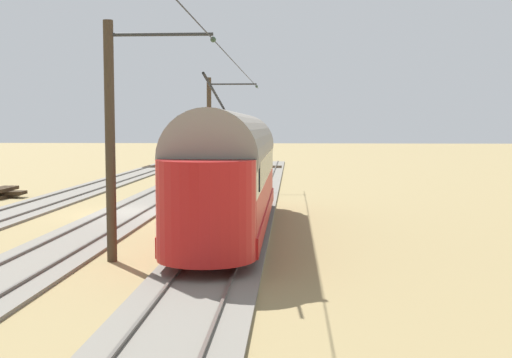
# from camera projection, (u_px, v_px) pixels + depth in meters

# --- Properties ---
(ground_plane) EXTENTS (220.00, 220.00, 0.00)m
(ground_plane) POSITION_uv_depth(u_px,v_px,m) (128.00, 214.00, 28.37)
(ground_plane) COLOR #937F51
(track_streetcar_siding) EXTENTS (2.80, 80.00, 0.18)m
(track_streetcar_siding) POSITION_uv_depth(u_px,v_px,m) (242.00, 213.00, 28.41)
(track_streetcar_siding) COLOR slate
(track_streetcar_siding) RESTS_ON ground
(track_adjacent_siding) EXTENTS (2.80, 80.00, 0.18)m
(track_adjacent_siding) POSITION_uv_depth(u_px,v_px,m) (130.00, 212.00, 28.68)
(track_adjacent_siding) COLOR slate
(track_adjacent_siding) RESTS_ON ground
(track_third_siding) EXTENTS (2.80, 80.00, 0.18)m
(track_third_siding) POSITION_uv_depth(u_px,v_px,m) (20.00, 211.00, 28.95)
(track_third_siding) COLOR slate
(track_third_siding) RESTS_ON ground
(vintage_streetcar) EXTENTS (2.65, 16.02, 4.97)m
(vintage_streetcar) POSITION_uv_depth(u_px,v_px,m) (231.00, 170.00, 23.30)
(vintage_streetcar) COLOR red
(vintage_streetcar) RESTS_ON ground
(catenary_pole_foreground) EXTENTS (3.13, 0.28, 6.73)m
(catenary_pole_foreground) POSITION_uv_depth(u_px,v_px,m) (211.00, 130.00, 40.06)
(catenary_pole_foreground) COLOR #423323
(catenary_pole_foreground) RESTS_ON ground
(catenary_pole_mid_near) EXTENTS (3.13, 0.28, 6.73)m
(catenary_pole_mid_near) POSITION_uv_depth(u_px,v_px,m) (113.00, 136.00, 18.25)
(catenary_pole_mid_near) COLOR #423323
(catenary_pole_mid_near) RESTS_ON ground
(overhead_wire_run) EXTENTS (2.92, 47.83, 0.18)m
(overhead_wire_run) POSITION_uv_depth(u_px,v_px,m) (215.00, 43.00, 18.70)
(overhead_wire_run) COLOR black
(overhead_wire_run) RESTS_ON ground
(spare_tie_stack) EXTENTS (2.40, 2.40, 0.54)m
(spare_tie_stack) POSITION_uv_depth(u_px,v_px,m) (2.00, 193.00, 34.78)
(spare_tie_stack) COLOR #382819
(spare_tie_stack) RESTS_ON ground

